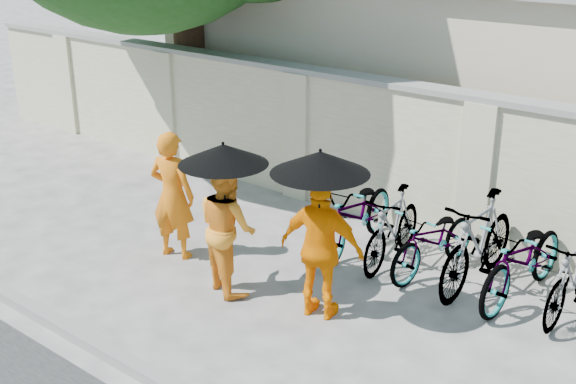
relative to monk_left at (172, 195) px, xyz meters
The scene contains 14 objects.
ground 1.30m from the monk_left, 22.08° to the right, with size 80.00×80.00×0.00m, color #AFABA5.
kerb 2.40m from the monk_left, 66.21° to the right, with size 40.00×0.16×0.12m, color gray.
compound_wall 3.42m from the monk_left, 55.95° to the left, with size 20.00×0.30×2.00m, color beige.
monk_left is the anchor object (origin of this frame).
monk_center 1.19m from the monk_left, 10.21° to the right, with size 0.78×0.60×1.60m, color orange.
parasol_center 1.53m from the monk_left, 13.40° to the right, with size 1.02×1.02×0.94m.
monk_right 2.41m from the monk_left, ahead, with size 0.96×0.40×1.64m, color #FF8701.
parasol_right 2.62m from the monk_left, ahead, with size 1.05×1.05×1.02m.
bike_0 2.44m from the monk_left, 43.29° to the left, with size 0.68×1.95×1.03m, color slate.
bike_1 2.86m from the monk_left, 34.96° to the left, with size 0.46×1.63×0.98m, color slate.
bike_2 3.37m from the monk_left, 30.62° to the left, with size 0.59×1.68×0.88m, color slate.
bike_3 3.86m from the monk_left, 26.55° to the left, with size 0.54×1.91×1.15m, color slate.
bike_4 4.38m from the monk_left, 23.60° to the left, with size 0.67×1.91×1.00m, color slate.
bike_5 4.90m from the monk_left, 20.96° to the left, with size 0.46×1.61×0.97m, color slate.
Camera 1 is at (5.70, -5.41, 4.18)m, focal length 45.00 mm.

